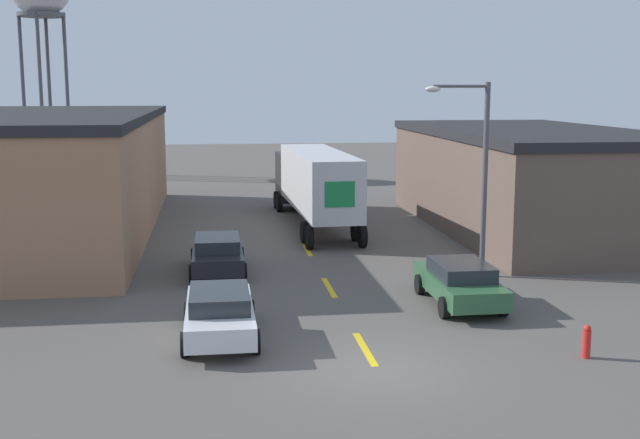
{
  "coord_description": "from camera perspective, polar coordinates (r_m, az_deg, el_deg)",
  "views": [
    {
      "loc": [
        -3.96,
        -18.79,
        7.02
      ],
      "look_at": [
        0.05,
        11.15,
        1.97
      ],
      "focal_mm": 45.0,
      "sensor_mm": 36.0,
      "label": 1
    }
  ],
  "objects": [
    {
      "name": "fire_hydrant",
      "position": [
        22.21,
        18.43,
        -8.23
      ],
      "size": [
        0.22,
        0.22,
        0.89
      ],
      "color": "red",
      "rests_on": "ground_plane"
    },
    {
      "name": "parked_car_left_near",
      "position": [
        22.73,
        -7.15,
        -6.56
      ],
      "size": [
        2.08,
        4.75,
        1.43
      ],
      "color": "silver",
      "rests_on": "ground_plane"
    },
    {
      "name": "warehouse_right",
      "position": [
        40.91,
        14.7,
        2.82
      ],
      "size": [
        9.26,
        19.47,
        4.97
      ],
      "color": "brown",
      "rests_on": "ground_plane"
    },
    {
      "name": "semi_truck",
      "position": [
        40.54,
        -0.46,
        2.81
      ],
      "size": [
        3.15,
        13.94,
        3.87
      ],
      "rotation": [
        0.0,
        0.0,
        0.04
      ],
      "color": "black",
      "rests_on": "ground_plane"
    },
    {
      "name": "road_centerline",
      "position": [
        28.32,
        0.66,
        -4.86
      ],
      "size": [
        0.2,
        16.27,
        0.01
      ],
      "color": "gold",
      "rests_on": "ground_plane"
    },
    {
      "name": "street_lamp",
      "position": [
        29.89,
        11.13,
        3.88
      ],
      "size": [
        2.41,
        0.32,
        7.16
      ],
      "color": "#4C4C51",
      "rests_on": "ground_plane"
    },
    {
      "name": "ground_plane",
      "position": [
        20.45,
        4.09,
        -10.62
      ],
      "size": [
        160.0,
        160.0,
        0.0
      ],
      "primitive_type": "plane",
      "color": "#56514C"
    },
    {
      "name": "warehouse_left",
      "position": [
        41.09,
        -20.52,
        3.11
      ],
      "size": [
        12.48,
        26.02,
        5.76
      ],
      "color": "#9E7051",
      "rests_on": "ground_plane"
    },
    {
      "name": "parked_car_left_far",
      "position": [
        30.58,
        -7.3,
        -2.4
      ],
      "size": [
        2.08,
        4.75,
        1.43
      ],
      "color": "black",
      "rests_on": "ground_plane"
    },
    {
      "name": "parked_car_right_near",
      "position": [
        26.37,
        9.91,
        -4.38
      ],
      "size": [
        2.08,
        4.75,
        1.43
      ],
      "color": "#2D5B38",
      "rests_on": "ground_plane"
    }
  ]
}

